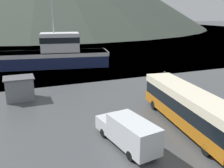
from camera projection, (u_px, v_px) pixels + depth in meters
water_surface at (36, 29)px, 143.37m from camera, size 240.00×240.00×0.00m
tour_bus at (188, 107)px, 21.12m from camera, size 4.10×12.81×3.25m
delivery_van at (128, 132)px, 18.07m from camera, size 2.82×6.32×2.27m
fishing_boat at (52, 54)px, 44.54m from camera, size 21.58×9.37×11.92m
storage_bin at (215, 106)px, 24.49m from camera, size 1.19×1.05×1.24m
dock_kiosk at (20, 88)px, 27.91m from camera, size 3.25×2.58×2.59m
small_boat at (82, 56)px, 52.90m from camera, size 7.93×4.62×0.88m
mooring_bollard at (165, 74)px, 37.69m from camera, size 0.29×0.29×0.91m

